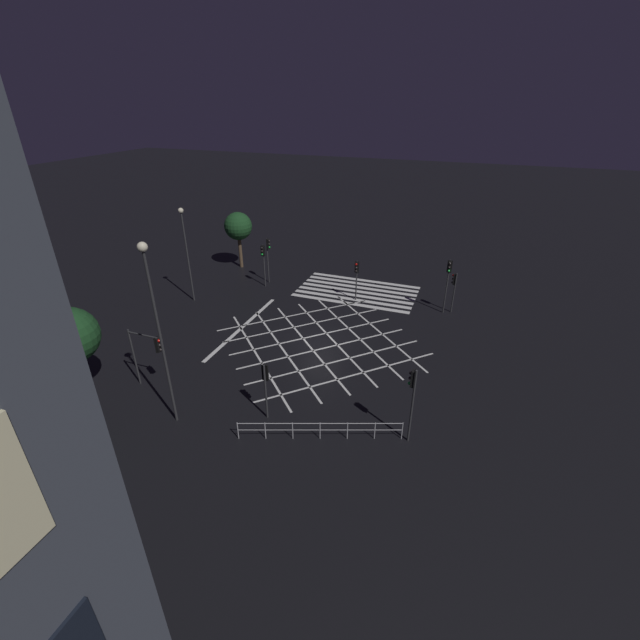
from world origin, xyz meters
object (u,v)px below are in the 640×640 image
object	(u,v)px
traffic_light_se_main	(268,252)
street_tree_far	(70,336)
street_tree_near	(238,227)
street_lamp_west	(155,312)
street_lamp_east	(186,243)
traffic_light_sw_main	(454,285)
traffic_light_sw_cross	(448,276)
traffic_light_nw_main	(412,392)
traffic_light_ne_main	(148,348)
traffic_light_median_north	(266,380)
traffic_light_se_cross	(263,257)
traffic_light_median_south	(356,273)

from	to	relation	value
traffic_light_se_main	street_tree_far	xyz separation A→B (m)	(2.46, 19.28, 0.97)
traffic_light_se_main	street_tree_near	size ratio (longest dim) A/B	0.76
traffic_light_se_main	street_lamp_west	xyz separation A→B (m)	(-3.96, 19.32, 3.56)
street_lamp_east	street_tree_near	xyz separation A→B (m)	(0.24, -8.63, -0.92)
traffic_light_se_main	traffic_light_sw_main	size ratio (longest dim) A/B	1.26
traffic_light_sw_main	traffic_light_sw_cross	distance (m)	1.04
traffic_light_nw_main	street_lamp_east	xyz separation A→B (m)	(20.35, -10.50, 2.04)
traffic_light_ne_main	street_lamp_east	world-z (taller)	street_lamp_east
traffic_light_nw_main	traffic_light_sw_cross	bearing A→B (deg)	-90.48
traffic_light_ne_main	traffic_light_sw_cross	distance (m)	22.42
traffic_light_median_north	traffic_light_sw_main	bearing A→B (deg)	-25.81
traffic_light_ne_main	traffic_light_nw_main	distance (m)	15.14
street_tree_near	traffic_light_se_cross	bearing A→B (deg)	140.94
traffic_light_sw_cross	traffic_light_median_north	bearing A→B (deg)	-24.94
traffic_light_ne_main	street_tree_near	bearing A→B (deg)	105.34
traffic_light_median_north	traffic_light_se_main	xyz separation A→B (m)	(8.50, -17.28, 0.58)
traffic_light_sw_cross	street_tree_far	xyz separation A→B (m)	(18.59, 18.41, 0.79)
traffic_light_se_main	traffic_light_sw_main	distance (m)	16.67
traffic_light_median_south	street_tree_near	xyz separation A→B (m)	(13.33, -3.68, 1.69)
traffic_light_nw_main	street_lamp_east	size ratio (longest dim) A/B	0.55
traffic_light_se_main	street_lamp_west	distance (m)	20.04
traffic_light_median_north	traffic_light_nw_main	xyz separation A→B (m)	(-7.50, -0.84, 0.64)
traffic_light_se_main	street_tree_near	xyz separation A→B (m)	(4.59, -2.69, 1.18)
traffic_light_ne_main	traffic_light_se_cross	size ratio (longest dim) A/B	0.96
traffic_light_median_south	traffic_light_sw_cross	world-z (taller)	traffic_light_sw_cross
traffic_light_se_main	street_tree_far	distance (m)	19.46
traffic_light_se_cross	traffic_light_median_south	bearing A→B (deg)	90.36
street_lamp_west	street_tree_near	size ratio (longest dim) A/B	1.79
traffic_light_se_cross	traffic_light_sw_main	distance (m)	16.65
traffic_light_nw_main	traffic_light_sw_cross	distance (m)	15.57
traffic_light_sw_main	street_lamp_east	bearing A→B (deg)	14.69
traffic_light_nw_main	traffic_light_median_south	distance (m)	17.08
street_tree_near	traffic_light_sw_main	bearing A→B (deg)	171.63
street_lamp_west	street_tree_near	world-z (taller)	street_lamp_west
traffic_light_sw_cross	street_lamp_east	bearing A→B (deg)	-76.09
traffic_light_sw_main	street_lamp_west	world-z (taller)	street_lamp_west
traffic_light_sw_cross	street_tree_near	distance (m)	21.05
traffic_light_ne_main	traffic_light_sw_cross	world-z (taller)	traffic_light_sw_cross
traffic_light_se_cross	street_tree_far	bearing A→B (deg)	-7.73
traffic_light_median_south	street_tree_near	world-z (taller)	street_tree_near
traffic_light_se_main	traffic_light_se_cross	bearing A→B (deg)	-89.08
traffic_light_sw_main	street_tree_far	distance (m)	26.89
traffic_light_ne_main	street_lamp_west	size ratio (longest dim) A/B	0.38
traffic_light_ne_main	street_lamp_west	distance (m)	5.30
traffic_light_se_main	traffic_light_median_south	distance (m)	8.81
traffic_light_se_main	traffic_light_nw_main	bearing A→B (deg)	-45.77
street_lamp_east	street_lamp_west	distance (m)	15.81
traffic_light_ne_main	traffic_light_se_cross	bearing A→B (deg)	93.10
traffic_light_se_cross	street_lamp_west	bearing A→B (deg)	12.17
traffic_light_sw_main	traffic_light_nw_main	world-z (taller)	traffic_light_nw_main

